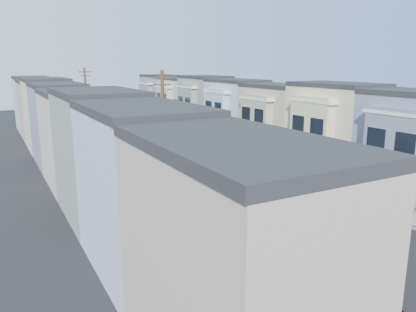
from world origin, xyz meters
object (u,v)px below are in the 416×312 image
at_px(tree_d, 108,118).
at_px(parked_right_b, 302,184).
at_px(utility_pole_near, 164,138).
at_px(tree_e, 81,109).
at_px(parked_right_d, 172,135).
at_px(fedex_truck, 251,170).
at_px(tree_c, 140,134).
at_px(utility_pole_far, 87,107).
at_px(parked_left_b, 247,234).
at_px(parked_right_c, 202,147).
at_px(tree_far_r, 175,109).
at_px(tree_b, 193,152).
at_px(parked_left_c, 191,197).
at_px(lead_sedan, 223,164).
at_px(parked_left_d, 143,168).
at_px(parked_right_a, 355,205).
at_px(tree_a, 317,209).

distance_m(tree_d, parked_right_b, 22.11).
bearing_deg(utility_pole_near, tree_e, 90.00).
distance_m(tree_d, tree_e, 14.07).
relative_size(parked_right_b, parked_right_d, 0.83).
relative_size(fedex_truck, parked_right_d, 1.06).
bearing_deg(tree_c, parked_right_d, 59.62).
height_order(utility_pole_far, parked_left_b, utility_pole_far).
bearing_deg(parked_right_c, tree_far_r, 80.38).
height_order(utility_pole_near, parked_right_d, utility_pole_near).
relative_size(parked_left_b, parked_right_d, 0.77).
height_order(tree_b, parked_left_b, tree_b).
height_order(tree_c, parked_left_c, tree_c).
relative_size(tree_e, parked_right_c, 1.79).
bearing_deg(utility_pole_far, lead_sedan, -65.19).
bearing_deg(parked_right_c, utility_pole_near, -127.00).
bearing_deg(lead_sedan, parked_left_b, -116.52).
bearing_deg(parked_left_c, tree_e, 94.58).
bearing_deg(lead_sedan, tree_b, -128.83).
bearing_deg(fedex_truck, tree_e, 107.89).
bearing_deg(fedex_truck, parked_right_b, -42.26).
bearing_deg(tree_e, tree_d, -90.00).
height_order(parked_left_b, parked_right_c, parked_left_b).
distance_m(tree_far_r, parked_left_d, 22.13).
height_order(utility_pole_near, parked_right_a, utility_pole_near).
bearing_deg(tree_far_r, tree_c, -120.70).
bearing_deg(fedex_truck, tree_far_r, 82.05).
relative_size(tree_d, tree_far_r, 1.32).
bearing_deg(parked_right_b, utility_pole_near, 160.54).
xyz_separation_m(utility_pole_near, parked_left_c, (1.40, -1.64, -4.38)).
bearing_deg(parked_right_a, utility_pole_near, 145.36).
xyz_separation_m(utility_pole_far, parked_left_b, (1.40, -35.23, -4.46)).
height_order(utility_pole_far, parked_right_d, utility_pole_far).
relative_size(parked_right_a, parked_right_b, 0.82).
bearing_deg(parked_right_c, tree_e, 126.99).
bearing_deg(tree_d, parked_right_a, -65.30).
xyz_separation_m(tree_b, parked_right_d, (11.20, 29.40, -4.29)).
bearing_deg(parked_left_d, tree_a, -87.17).
xyz_separation_m(parked_right_a, parked_right_d, (0.00, 33.08, 0.16)).
xyz_separation_m(tree_a, fedex_truck, (8.11, 16.42, -3.19)).
relative_size(tree_far_r, parked_right_b, 1.20).
distance_m(utility_pole_far, parked_right_c, 16.25).
relative_size(lead_sedan, parked_right_a, 1.08).
height_order(tree_d, parked_right_a, tree_d).
height_order(tree_a, parked_right_c, tree_a).
bearing_deg(tree_b, fedex_truck, 32.35).
bearing_deg(parked_right_c, parked_left_b, -112.39).
bearing_deg(tree_far_r, parked_left_c, -112.03).
height_order(parked_right_b, parked_right_c, parked_right_b).
xyz_separation_m(parked_left_b, parked_left_c, (0.00, 7.59, 0.08)).
distance_m(lead_sedan, parked_right_a, 15.29).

